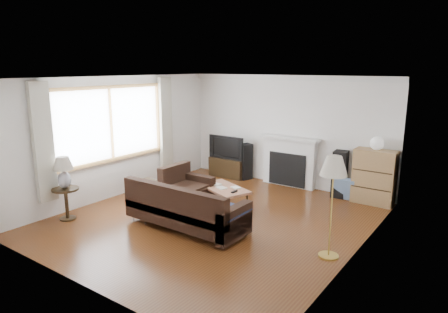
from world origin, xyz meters
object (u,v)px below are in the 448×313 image
Objects in this scene: bookshelf at (374,177)px; side_table at (67,204)px; tv_stand at (229,167)px; sectional_sofa at (186,207)px; coffee_table at (224,197)px; floor_lamp at (331,208)px.

side_table is at bearing -136.09° from bookshelf.
tv_stand is 0.86× the size of bookshelf.
sectional_sofa reaches higher than tv_stand.
floor_lamp is (2.43, -0.80, 0.54)m from coffee_table.
tv_stand reaches higher than coffee_table.
bookshelf is 2.75m from floor_lamp.
side_table is at bearing -110.76° from coffee_table.
sectional_sofa is at bearing -171.10° from floor_lamp.
floor_lamp reaches higher than bookshelf.
coffee_table is at bearing -57.56° from tv_stand.
bookshelf is at bearing 0.49° from tv_stand.
sectional_sofa is 2.18× the size of coffee_table.
coffee_table is (1.22, -1.91, -0.03)m from tv_stand.
floor_lamp reaches higher than sectional_sofa.
floor_lamp reaches higher than coffee_table.
sectional_sofa is at bearing -67.65° from tv_stand.
tv_stand is at bearing 112.35° from sectional_sofa.
sectional_sofa is at bearing -65.73° from coffee_table.
sectional_sofa is (-2.23, -3.11, -0.17)m from bookshelf.
coffee_table is at bearing -139.54° from bookshelf.
coffee_table is (-0.05, 1.17, -0.17)m from sectional_sofa.
side_table reaches higher than tv_stand.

